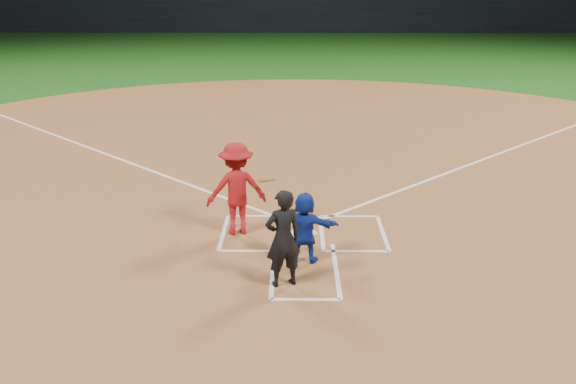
{
  "coord_description": "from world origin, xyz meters",
  "views": [
    {
      "loc": [
        -0.2,
        -11.85,
        4.87
      ],
      "look_at": [
        -0.3,
        -0.4,
        1.0
      ],
      "focal_mm": 40.0,
      "sensor_mm": 36.0,
      "label": 1
    }
  ],
  "objects_px": {
    "catcher": "(304,227)",
    "umpire": "(283,238)",
    "batter_at_plate": "(236,189)",
    "home_plate": "(303,232)"
  },
  "relations": [
    {
      "from": "catcher",
      "to": "umpire",
      "type": "distance_m",
      "value": 1.01
    },
    {
      "from": "catcher",
      "to": "batter_at_plate",
      "type": "distance_m",
      "value": 1.9
    },
    {
      "from": "home_plate",
      "to": "umpire",
      "type": "relative_size",
      "value": 0.36
    },
    {
      "from": "home_plate",
      "to": "umpire",
      "type": "bearing_deg",
      "value": 80.89
    },
    {
      "from": "catcher",
      "to": "batter_at_plate",
      "type": "bearing_deg",
      "value": -36.99
    },
    {
      "from": "home_plate",
      "to": "batter_at_plate",
      "type": "xyz_separation_m",
      "value": [
        -1.31,
        0.01,
        0.91
      ]
    },
    {
      "from": "home_plate",
      "to": "catcher",
      "type": "xyz_separation_m",
      "value": [
        -0.0,
        -1.34,
        0.64
      ]
    },
    {
      "from": "umpire",
      "to": "batter_at_plate",
      "type": "relative_size",
      "value": 0.9
    },
    {
      "from": "catcher",
      "to": "umpire",
      "type": "relative_size",
      "value": 0.78
    },
    {
      "from": "umpire",
      "to": "batter_at_plate",
      "type": "bearing_deg",
      "value": -88.94
    }
  ]
}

